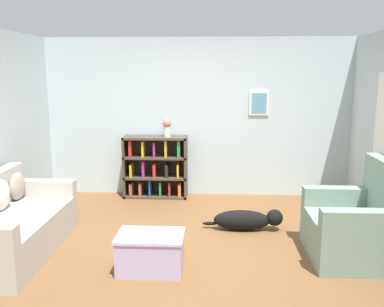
{
  "coord_description": "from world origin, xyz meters",
  "views": [
    {
      "loc": [
        0.27,
        -4.83,
        2.07
      ],
      "look_at": [
        0.0,
        0.4,
        1.05
      ],
      "focal_mm": 40.0,
      "sensor_mm": 36.0,
      "label": 1
    }
  ],
  "objects_px": {
    "recliner_chair": "(357,225)",
    "dog": "(247,220)",
    "couch": "(9,227)",
    "coffee_table": "(151,251)",
    "bookshelf": "(156,167)",
    "vase": "(167,127)"
  },
  "relations": [
    {
      "from": "recliner_chair",
      "to": "dog",
      "type": "bearing_deg",
      "value": 145.88
    },
    {
      "from": "couch",
      "to": "coffee_table",
      "type": "height_order",
      "value": "couch"
    },
    {
      "from": "coffee_table",
      "to": "dog",
      "type": "bearing_deg",
      "value": 47.71
    },
    {
      "from": "bookshelf",
      "to": "coffee_table",
      "type": "distance_m",
      "value": 2.72
    },
    {
      "from": "recliner_chair",
      "to": "coffee_table",
      "type": "bearing_deg",
      "value": -169.32
    },
    {
      "from": "couch",
      "to": "recliner_chair",
      "type": "relative_size",
      "value": 1.66
    },
    {
      "from": "recliner_chair",
      "to": "coffee_table",
      "type": "height_order",
      "value": "recliner_chair"
    },
    {
      "from": "bookshelf",
      "to": "vase",
      "type": "xyz_separation_m",
      "value": [
        0.2,
        -0.02,
        0.68
      ]
    },
    {
      "from": "bookshelf",
      "to": "coffee_table",
      "type": "xyz_separation_m",
      "value": [
        0.31,
        -2.69,
        -0.28
      ]
    },
    {
      "from": "recliner_chair",
      "to": "bookshelf",
      "type": "bearing_deg",
      "value": 138.49
    },
    {
      "from": "recliner_chair",
      "to": "dog",
      "type": "distance_m",
      "value": 1.41
    },
    {
      "from": "bookshelf",
      "to": "dog",
      "type": "bearing_deg",
      "value": -46.53
    },
    {
      "from": "dog",
      "to": "vase",
      "type": "bearing_deg",
      "value": 129.54
    },
    {
      "from": "bookshelf",
      "to": "coffee_table",
      "type": "height_order",
      "value": "bookshelf"
    },
    {
      "from": "coffee_table",
      "to": "dog",
      "type": "relative_size",
      "value": 0.66
    },
    {
      "from": "couch",
      "to": "coffee_table",
      "type": "relative_size",
      "value": 2.64
    },
    {
      "from": "coffee_table",
      "to": "vase",
      "type": "xyz_separation_m",
      "value": [
        -0.11,
        2.67,
        0.97
      ]
    },
    {
      "from": "coffee_table",
      "to": "vase",
      "type": "relative_size",
      "value": 2.37
    },
    {
      "from": "vase",
      "to": "coffee_table",
      "type": "bearing_deg",
      "value": -87.64
    },
    {
      "from": "bookshelf",
      "to": "recliner_chair",
      "type": "xyz_separation_m",
      "value": [
        2.56,
        -2.27,
        -0.12
      ]
    },
    {
      "from": "bookshelf",
      "to": "vase",
      "type": "height_order",
      "value": "vase"
    },
    {
      "from": "couch",
      "to": "dog",
      "type": "distance_m",
      "value": 2.91
    }
  ]
}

